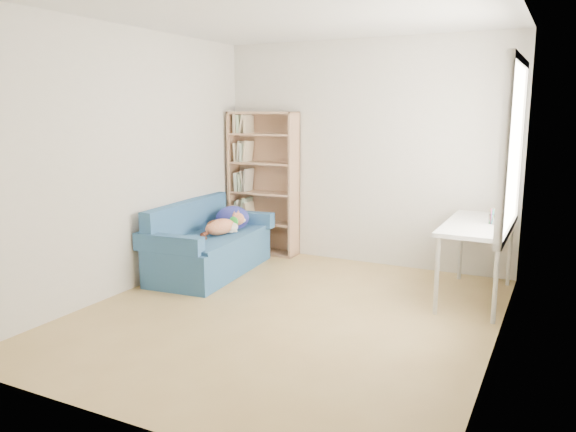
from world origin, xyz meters
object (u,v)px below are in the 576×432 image
(sofa, at_px, (210,245))
(bookshelf, at_px, (264,189))
(pen_cup, at_px, (493,218))
(desk, at_px, (478,230))

(sofa, height_order, bookshelf, bookshelf)
(sofa, height_order, pen_cup, pen_cup)
(sofa, relative_size, desk, 1.29)
(pen_cup, bearing_deg, sofa, -172.77)
(sofa, bearing_deg, bookshelf, 77.64)
(sofa, relative_size, bookshelf, 0.94)
(sofa, bearing_deg, desk, 2.30)
(bookshelf, xyz_separation_m, desk, (2.69, -0.65, -0.14))
(bookshelf, distance_m, desk, 2.77)
(sofa, xyz_separation_m, pen_cup, (2.94, 0.37, 0.49))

